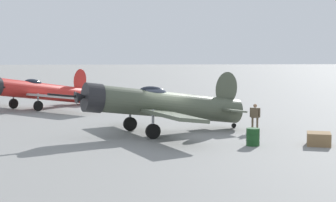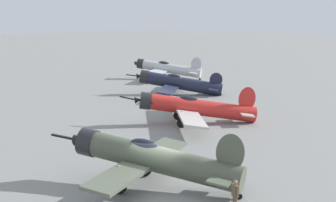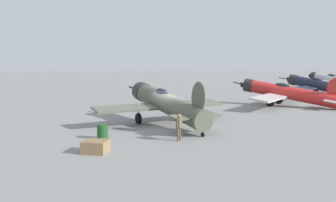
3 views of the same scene
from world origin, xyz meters
The scene contains 6 objects.
ground_plane centered at (0.00, 0.00, 0.00)m, with size 400.00×400.00×0.00m, color gray.
airplane_foreground centered at (0.18, -0.45, 1.62)m, with size 10.18×10.88×3.47m.
airplane_mid_apron centered at (-13.94, -9.65, 1.41)m, with size 10.54×11.30×3.24m.
ground_crew_mechanic centered at (0.00, 4.99, 0.97)m, with size 0.41×0.54×1.60m.
equipment_crate centered at (4.62, 7.03, 0.31)m, with size 1.50×1.43×0.62m.
fuel_drum centered at (4.47, 3.80, 0.43)m, with size 0.68×0.68×0.85m.
Camera 1 is at (29.01, -2.13, 4.41)m, focal length 55.56 mm.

